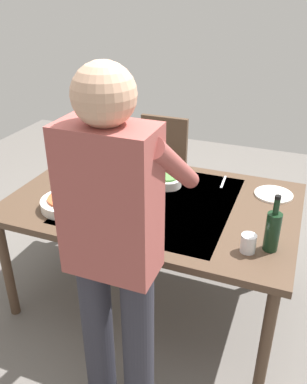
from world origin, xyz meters
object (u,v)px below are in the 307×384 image
Objects in this scene: chair_near at (160,165)px; wine_glass_right at (99,177)px; water_cup_near_left at (122,168)px; side_bowl_salad at (167,181)px; water_cup_near_right at (248,243)px; dinner_plate_near at (274,194)px; person_server at (115,248)px; wine_glass_left at (140,174)px; dinner_plate_far at (135,221)px; wine_bottle at (273,230)px; dining_table at (153,208)px; serving_bowl_pasta at (67,202)px.

wine_glass_right is (0.04, 0.96, 0.31)m from chair_near.
water_cup_near_left is 0.34m from side_bowl_salad.
water_cup_near_right reaches higher than dinner_plate_near.
person_server reaches higher than dinner_plate_near.
side_bowl_salad is (-0.14, -0.11, -0.07)m from wine_glass_left.
wine_glass_left reaches higher than dinner_plate_far.
wine_bottle is 0.84m from side_bowl_salad.
side_bowl_salad is (-0.33, 0.04, -0.02)m from water_cup_near_left.
wine_glass_right is at bearing 30.69° from wine_glass_left.
side_bowl_salad is at bearing -94.50° from dining_table.
water_cup_near_left reaches higher than side_bowl_salad.
wine_bottle is 1.64× the size of side_bowl_salad.
water_cup_near_right is (-0.46, -0.49, -0.18)m from person_server.
chair_near is 1.01m from wine_glass_right.
person_server is 1.04m from side_bowl_salad.
person_server reaches higher than water_cup_near_right.
dinner_plate_near is (0.05, -0.58, -0.10)m from wine_bottle.
wine_glass_left is at bearing -37.29° from dining_table.
wine_bottle is at bearing -135.98° from person_server.
serving_bowl_pasta is at bearing 28.23° from dinner_plate_near.
wine_bottle is at bearing 130.48° from chair_near.
wine_glass_right is (0.34, 0.03, 0.17)m from dining_table.
water_cup_near_left is 1.09m from water_cup_near_right.
water_cup_near_right is 0.64m from dinner_plate_near.
water_cup_near_right is (-0.92, 1.25, 0.26)m from chair_near.
dining_table is 1.00× the size of person_server.
wine_glass_right is at bearing -16.86° from water_cup_near_right.
water_cup_near_left reaches higher than serving_bowl_pasta.
water_cup_near_right is 0.41× the size of dinner_plate_near.
water_cup_near_left is 0.61m from dinner_plate_far.
water_cup_near_right reaches higher than dining_table.
wine_bottle is 1.14m from serving_bowl_pasta.
wine_bottle is 0.99× the size of serving_bowl_pasta.
water_cup_near_right is at bearing 85.46° from dinner_plate_near.
chair_near is 3.07× the size of wine_bottle.
dinner_plate_far is (-0.43, 0.00, -0.03)m from serving_bowl_pasta.
person_server reaches higher than wine_glass_left.
dinner_plate_near is at bearing -154.61° from dining_table.
person_server is (-0.15, 0.81, 0.29)m from dining_table.
wine_bottle is at bearing -179.64° from serving_bowl_pasta.
dining_table is 0.28m from dinner_plate_far.
wine_bottle is 0.72m from dinner_plate_far.
side_bowl_salad reaches higher than dinner_plate_near.
person_server is 1.16m from water_cup_near_left.
side_bowl_salad is (-0.36, -0.23, -0.07)m from wine_glass_right.
chair_near is 3.96× the size of dinner_plate_far.
water_cup_near_left is 0.99m from dinner_plate_near.
person_server reaches higher than wine_bottle.
dining_table is 1.85× the size of chair_near.
side_bowl_salad is at bearing -91.84° from dinner_plate_far.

